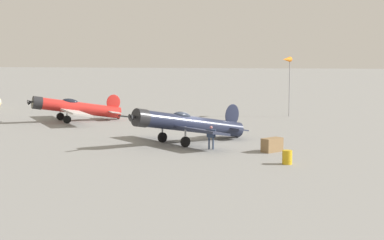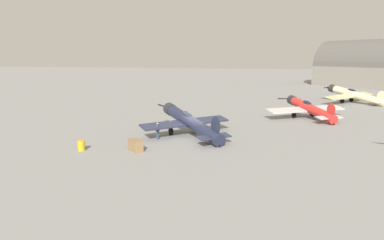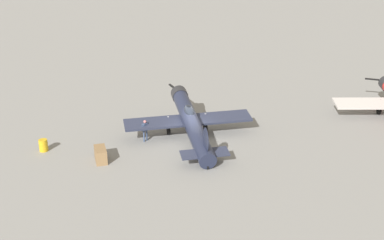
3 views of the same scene
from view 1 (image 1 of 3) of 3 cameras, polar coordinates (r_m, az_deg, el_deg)
name	(u,v)px [view 1 (image 1 of 3)]	position (r m, az deg, el deg)	size (l,w,h in m)	color
ground_plane	(192,143)	(48.95, 0.00, -2.09)	(400.00, 400.00, 0.00)	gray
airplane_foreground	(187,124)	(48.44, -0.47, -0.36)	(9.45, 9.76, 3.03)	#1E2338
airplane_mid_apron	(74,108)	(64.41, -10.86, 1.12)	(9.21, 10.65, 2.75)	red
ground_crew_mechanic	(211,135)	(45.52, 1.78, -1.41)	(0.67, 0.28, 1.74)	#384766
equipment_crate	(272,145)	(44.83, 7.40, -2.30)	(1.63, 1.72, 1.00)	olive
fuel_drum	(287,157)	(40.15, 8.78, -3.42)	(0.68, 0.68, 0.91)	gold
windsock_mast	(287,62)	(67.63, 8.74, 5.34)	(1.29, 2.29, 6.57)	gray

